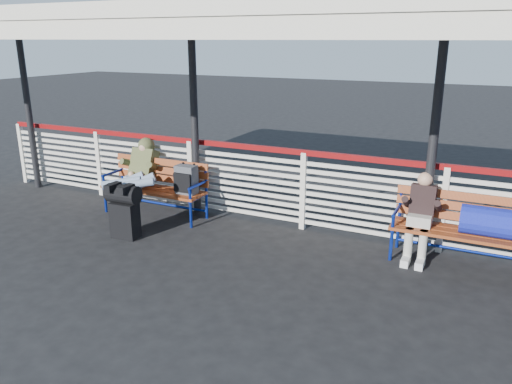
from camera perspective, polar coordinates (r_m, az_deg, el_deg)
The scene contains 8 objects.
ground at distance 6.16m, azimuth -1.06°, elevation -9.99°, with size 60.00×60.00×0.00m, color black.
fence at distance 7.54m, azimuth 5.43°, elevation 0.51°, with size 12.08×0.08×1.24m.
canopy at distance 6.27m, azimuth 2.56°, elevation 19.23°, with size 12.60×3.60×3.16m.
luggage_stack at distance 7.49m, azimuth -14.84°, elevation -1.90°, with size 0.50×0.30×0.81m.
bench_left at distance 8.21m, azimuth -10.32°, elevation 1.20°, with size 1.80×0.56×0.92m.
bench_right at distance 6.84m, azimuth 24.00°, elevation -3.20°, with size 1.80×0.56×0.92m.
traveler_man at distance 8.13m, azimuth -13.74°, elevation 1.58°, with size 0.94×1.64×0.77m.
companion_person at distance 6.87m, azimuth 18.26°, elevation -2.57°, with size 0.32×0.66×1.15m.
Camera 1 is at (2.48, -4.89, 2.81)m, focal length 35.00 mm.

